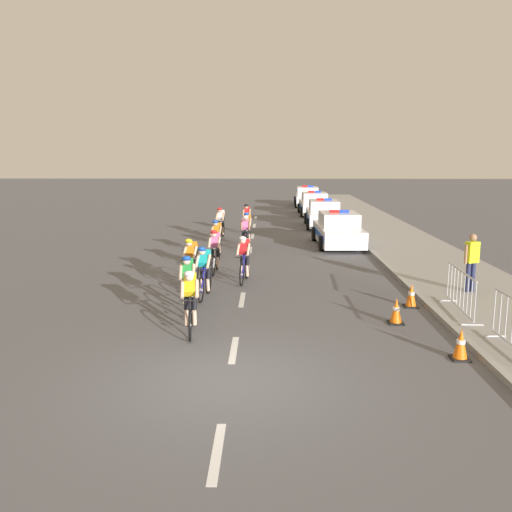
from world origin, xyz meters
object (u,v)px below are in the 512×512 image
at_px(cyclist_lead, 190,300).
at_px(cyclist_fourth, 244,258).
at_px(traffic_cone_mid, 396,311).
at_px(spectator_closest, 472,259).
at_px(cyclist_eighth, 245,233).
at_px(traffic_cone_near, 461,344).
at_px(cyclist_tenth, 221,222).
at_px(police_car_nearest, 338,230).
at_px(crowd_barrier_middle, 460,292).
at_px(cyclist_fifth, 191,261).
at_px(cyclist_ninth, 247,228).
at_px(traffic_cone_far, 411,296).
at_px(cyclist_sixth, 215,250).
at_px(cyclist_seventh, 217,238).
at_px(cyclist_second, 188,282).
at_px(police_car_third, 314,205).
at_px(police_car_second, 324,215).
at_px(cyclist_eleventh, 247,218).
at_px(cyclist_third, 204,271).
at_px(police_car_furthest, 307,197).

height_order(cyclist_lead, cyclist_fourth, same).
height_order(traffic_cone_mid, spectator_closest, spectator_closest).
xyz_separation_m(cyclist_eighth, traffic_cone_mid, (3.98, -9.89, -0.48)).
height_order(traffic_cone_near, spectator_closest, spectator_closest).
height_order(cyclist_tenth, police_car_nearest, police_car_nearest).
bearing_deg(crowd_barrier_middle, cyclist_tenth, 118.76).
bearing_deg(cyclist_fifth, cyclist_tenth, 89.28).
relative_size(cyclist_ninth, traffic_cone_far, 2.69).
bearing_deg(cyclist_sixth, traffic_cone_far, -36.36).
height_order(cyclist_seventh, cyclist_ninth, same).
xyz_separation_m(cyclist_eighth, spectator_closest, (6.71, -7.19, 0.30)).
relative_size(cyclist_sixth, cyclist_seventh, 1.00).
distance_m(traffic_cone_near, traffic_cone_mid, 2.44).
bearing_deg(cyclist_fifth, cyclist_second, -84.21).
xyz_separation_m(cyclist_lead, police_car_nearest, (4.89, 12.21, -0.11)).
distance_m(police_car_nearest, police_car_third, 12.45).
height_order(police_car_second, traffic_cone_near, police_car_second).
xyz_separation_m(cyclist_fourth, traffic_cone_mid, (3.81, -4.22, -0.48)).
height_order(cyclist_lead, cyclist_tenth, same).
bearing_deg(cyclist_tenth, cyclist_sixth, -86.78).
bearing_deg(cyclist_eleventh, cyclist_eighth, -88.72).
xyz_separation_m(cyclist_third, cyclist_sixth, (-0.00, 3.30, 0.00)).
height_order(cyclist_third, cyclist_fourth, same).
bearing_deg(police_car_second, cyclist_seventh, -118.65).
distance_m(cyclist_sixth, police_car_nearest, 7.58).
distance_m(cyclist_ninth, police_car_third, 13.29).
relative_size(cyclist_fourth, spectator_closest, 1.03).
bearing_deg(crowd_barrier_middle, cyclist_fifth, 156.20).
relative_size(cyclist_eighth, cyclist_eleventh, 1.00).
bearing_deg(spectator_closest, police_car_furthest, 95.57).
distance_m(cyclist_fourth, spectator_closest, 6.71).
xyz_separation_m(cyclist_second, cyclist_tenth, (-0.16, 12.33, 0.00)).
distance_m(cyclist_second, cyclist_third, 1.38).
bearing_deg(traffic_cone_near, cyclist_fifth, 135.62).
xyz_separation_m(cyclist_ninth, police_car_second, (4.02, 6.55, -0.11)).
bearing_deg(cyclist_eleventh, cyclist_ninth, -87.90).
bearing_deg(cyclist_lead, cyclist_tenth, 91.88).
height_order(cyclist_eleventh, traffic_cone_mid, cyclist_eleventh).
xyz_separation_m(cyclist_tenth, cyclist_eleventh, (1.18, 1.80, 0.00)).
bearing_deg(cyclist_seventh, police_car_nearest, 30.48).
height_order(cyclist_sixth, police_car_nearest, police_car_nearest).
height_order(cyclist_sixth, cyclist_ninth, same).
height_order(police_car_furthest, traffic_cone_far, police_car_furthest).
height_order(cyclist_second, police_car_second, police_car_second).
bearing_deg(spectator_closest, cyclist_fifth, 173.17).
relative_size(cyclist_second, cyclist_third, 1.00).
relative_size(cyclist_second, traffic_cone_far, 2.69).
distance_m(cyclist_eleventh, spectator_closest, 14.11).
xyz_separation_m(cyclist_eighth, traffic_cone_near, (4.72, -12.22, -0.48)).
relative_size(cyclist_lead, spectator_closest, 1.03).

